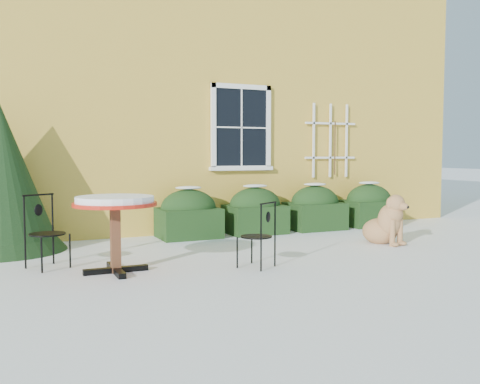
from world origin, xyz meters
name	(u,v)px	position (x,y,z in m)	size (l,w,h in m)	color
ground	(270,263)	(0.00, 0.00, 0.00)	(80.00, 80.00, 0.00)	white
house	(142,84)	(0.00, 7.00, 3.22)	(12.40, 8.40, 6.40)	yellow
hedge_row	(286,210)	(1.65, 2.55, 0.40)	(4.95, 0.80, 0.91)	black
evergreen_shrub	(0,190)	(-3.32, 2.45, 0.93)	(1.91, 1.91, 2.31)	black
bistro_table	(115,209)	(-2.02, 0.26, 0.79)	(1.03, 1.03, 0.95)	black
patio_chair_near	(259,235)	(-0.27, -0.19, 0.43)	(0.53, 0.52, 0.86)	black
patio_chair_far	(46,231)	(-2.79, 0.92, 0.48)	(0.57, 0.56, 0.95)	black
dog	(386,223)	(2.43, 0.58, 0.34)	(0.65, 0.95, 0.85)	#B38050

